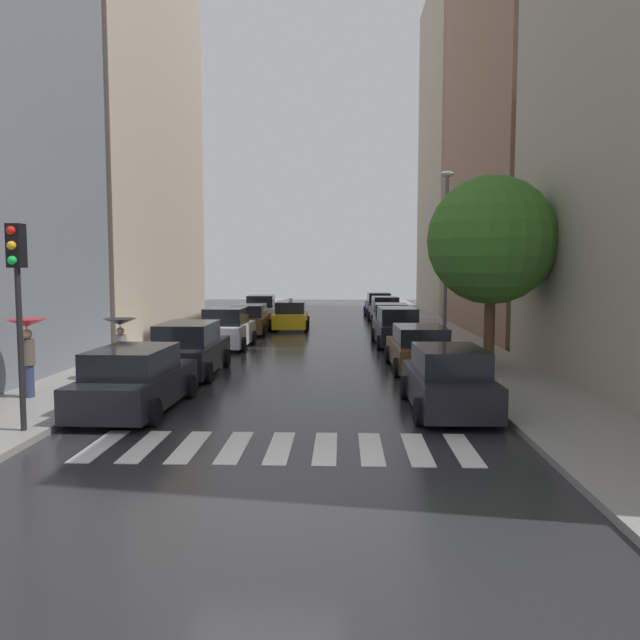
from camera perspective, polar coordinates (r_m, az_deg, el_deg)
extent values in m
cube|color=#242427|center=(33.16, -0.05, -1.30)|extent=(28.00, 72.00, 0.04)
cube|color=gray|center=(34.01, -11.06, -1.08)|extent=(3.00, 72.00, 0.15)
cube|color=gray|center=(33.54, 11.12, -1.16)|extent=(3.00, 72.00, 0.15)
cube|color=silver|center=(13.20, -19.80, -10.97)|extent=(0.45, 2.20, 0.01)
cube|color=silver|center=(12.90, -16.02, -11.24)|extent=(0.45, 2.20, 0.01)
cube|color=silver|center=(12.66, -12.06, -11.47)|extent=(0.45, 2.20, 0.01)
cube|color=silver|center=(12.47, -7.97, -11.66)|extent=(0.45, 2.20, 0.01)
cube|color=silver|center=(12.35, -3.76, -11.79)|extent=(0.45, 2.20, 0.01)
cube|color=silver|center=(12.30, 0.50, -11.86)|extent=(0.45, 2.20, 0.01)
cube|color=silver|center=(12.31, 4.79, -11.86)|extent=(0.45, 2.20, 0.01)
cube|color=silver|center=(12.38, 9.04, -11.80)|extent=(0.45, 2.20, 0.01)
cube|color=silver|center=(12.52, 13.22, -11.68)|extent=(0.45, 2.20, 0.01)
cube|color=#B2A38C|center=(35.96, -19.00, 19.50)|extent=(6.00, 16.23, 25.57)
cube|color=#8C6B56|center=(36.10, 18.75, 18.68)|extent=(6.00, 16.43, 24.63)
cube|color=#B2A38C|center=(51.22, 13.52, 15.05)|extent=(6.00, 13.14, 25.43)
cube|color=black|center=(15.97, -16.77, -6.08)|extent=(1.99, 4.62, 0.79)
cube|color=black|center=(15.64, -17.13, -3.66)|extent=(1.72, 2.56, 0.64)
cylinder|color=black|center=(17.73, -17.94, -5.85)|extent=(0.24, 0.65, 0.64)
cylinder|color=black|center=(17.14, -12.03, -6.08)|extent=(0.24, 0.65, 0.64)
cylinder|color=black|center=(15.02, -22.17, -7.89)|extent=(0.24, 0.65, 0.64)
cylinder|color=black|center=(14.32, -15.28, -8.32)|extent=(0.24, 0.65, 0.64)
cube|color=black|center=(20.93, -12.06, -3.30)|extent=(1.93, 4.79, 0.86)
cube|color=black|center=(20.60, -12.26, -1.23)|extent=(1.68, 2.64, 0.71)
cylinder|color=black|center=(22.72, -13.43, -3.43)|extent=(0.23, 0.64, 0.64)
cylinder|color=black|center=(22.30, -8.73, -3.50)|extent=(0.23, 0.64, 0.64)
cylinder|color=black|center=(19.73, -15.81, -4.73)|extent=(0.23, 0.64, 0.64)
cylinder|color=black|center=(19.25, -10.42, -4.86)|extent=(0.23, 0.64, 0.64)
cube|color=silver|center=(27.46, -8.65, -1.30)|extent=(1.95, 4.08, 0.89)
cube|color=black|center=(27.18, -8.76, 0.36)|extent=(1.69, 2.26, 0.73)
cylinder|color=black|center=(28.98, -9.90, -1.59)|extent=(0.23, 0.64, 0.64)
cylinder|color=black|center=(28.61, -6.26, -1.63)|extent=(0.23, 0.64, 0.64)
cylinder|color=black|center=(26.42, -11.22, -2.24)|extent=(0.23, 0.64, 0.64)
cylinder|color=black|center=(26.01, -7.24, -2.29)|extent=(0.23, 0.64, 0.64)
cube|color=brown|center=(33.39, -6.57, -0.28)|extent=(1.94, 4.79, 0.78)
cube|color=black|center=(33.10, -6.64, 0.90)|extent=(1.67, 2.65, 0.64)
cylinder|color=black|center=(35.09, -7.73, -0.45)|extent=(0.23, 0.64, 0.64)
cylinder|color=black|center=(34.86, -4.73, -0.46)|extent=(0.23, 0.64, 0.64)
cylinder|color=black|center=(32.00, -8.57, -0.97)|extent=(0.23, 0.64, 0.64)
cylinder|color=black|center=(31.75, -5.29, -0.98)|extent=(0.23, 0.64, 0.64)
cube|color=#B2B7BF|center=(39.34, -5.49, 0.59)|extent=(2.01, 4.21, 0.90)
cube|color=black|center=(39.09, -5.53, 1.77)|extent=(1.71, 2.34, 0.74)
cylinder|color=black|center=(40.82, -6.60, 0.30)|extent=(0.25, 0.65, 0.64)
cylinder|color=black|center=(40.65, -4.02, 0.31)|extent=(0.25, 0.65, 0.64)
cylinder|color=black|center=(38.11, -7.06, -0.02)|extent=(0.25, 0.65, 0.64)
cylinder|color=black|center=(37.94, -4.29, -0.02)|extent=(0.25, 0.65, 0.64)
cube|color=black|center=(15.51, 11.82, -6.28)|extent=(1.84, 4.28, 0.80)
cube|color=black|center=(15.18, 12.02, -3.74)|extent=(1.60, 2.36, 0.65)
cylinder|color=black|center=(16.78, 7.92, -6.26)|extent=(0.23, 0.64, 0.64)
cylinder|color=black|center=(17.08, 13.87, -6.16)|extent=(0.23, 0.64, 0.64)
cylinder|color=black|center=(14.06, 9.28, -8.45)|extent=(0.23, 0.64, 0.64)
cylinder|color=black|center=(14.42, 16.35, -8.25)|extent=(0.23, 0.64, 0.64)
cube|color=brown|center=(21.62, 9.23, -3.14)|extent=(1.96, 4.62, 0.76)
cube|color=black|center=(21.31, 9.34, -1.40)|extent=(1.69, 2.56, 0.62)
cylinder|color=black|center=(23.03, 6.37, -3.21)|extent=(0.23, 0.64, 0.64)
cylinder|color=black|center=(23.28, 10.95, -3.18)|extent=(0.23, 0.64, 0.64)
cylinder|color=black|center=(20.06, 7.21, -4.42)|extent=(0.23, 0.64, 0.64)
cylinder|color=black|center=(20.35, 12.44, -4.36)|extent=(0.23, 0.64, 0.64)
cube|color=black|center=(28.21, 7.14, -1.14)|extent=(1.97, 4.78, 0.87)
cube|color=black|center=(27.90, 7.21, 0.43)|extent=(1.68, 2.65, 0.71)
cylinder|color=black|center=(29.69, 5.03, -1.38)|extent=(0.24, 0.65, 0.64)
cylinder|color=black|center=(29.90, 8.52, -1.38)|extent=(0.24, 0.65, 0.64)
cylinder|color=black|center=(26.60, 5.57, -2.12)|extent=(0.24, 0.65, 0.64)
cylinder|color=black|center=(26.83, 9.46, -2.10)|extent=(0.24, 0.65, 0.64)
cube|color=#0C4C2D|center=(33.45, 6.62, -0.26)|extent=(2.11, 4.55, 0.80)
cube|color=black|center=(33.17, 6.65, 0.96)|extent=(1.80, 2.53, 0.66)
cylinder|color=black|center=(34.92, 4.95, -0.45)|extent=(0.25, 0.65, 0.64)
cylinder|color=black|center=(34.99, 8.10, -0.47)|extent=(0.25, 0.65, 0.64)
cylinder|color=black|center=(31.98, 4.99, -0.94)|extent=(0.25, 0.65, 0.64)
cylinder|color=black|center=(32.05, 8.43, -0.96)|extent=(0.25, 0.65, 0.64)
cube|color=brown|center=(39.58, 6.05, 0.58)|extent=(1.89, 4.24, 0.85)
cube|color=black|center=(39.32, 6.10, 1.68)|extent=(1.62, 2.35, 0.70)
cylinder|color=black|center=(40.89, 4.63, 0.33)|extent=(0.24, 0.65, 0.64)
cylinder|color=black|center=(41.06, 7.07, 0.33)|extent=(0.24, 0.65, 0.64)
cylinder|color=black|center=(38.15, 4.95, 0.00)|extent=(0.24, 0.65, 0.64)
cylinder|color=black|center=(38.33, 7.57, 0.00)|extent=(0.24, 0.65, 0.64)
cube|color=navy|center=(45.20, 5.47, 1.12)|extent=(1.88, 4.10, 0.86)
cube|color=black|center=(44.95, 5.50, 2.10)|extent=(1.62, 2.27, 0.71)
cylinder|color=black|center=(46.48, 4.23, 0.88)|extent=(0.24, 0.65, 0.64)
cylinder|color=black|center=(46.63, 6.40, 0.87)|extent=(0.24, 0.65, 0.64)
cylinder|color=black|center=(43.82, 4.47, 0.63)|extent=(0.24, 0.65, 0.64)
cylinder|color=black|center=(43.98, 6.76, 0.63)|extent=(0.24, 0.65, 0.64)
cube|color=yellow|center=(35.60, -2.73, 0.08)|extent=(1.98, 4.74, 0.80)
cube|color=black|center=(35.32, -2.75, 1.22)|extent=(1.70, 2.63, 0.65)
cube|color=#F2EDCC|center=(35.29, -2.76, 1.89)|extent=(0.21, 0.37, 0.18)
cylinder|color=black|center=(37.23, -4.01, -0.11)|extent=(0.24, 0.65, 0.64)
cylinder|color=black|center=(37.13, -1.17, -0.12)|extent=(0.24, 0.65, 0.64)
cylinder|color=black|center=(34.15, -4.42, -0.56)|extent=(0.24, 0.65, 0.64)
cylinder|color=black|center=(34.04, -1.32, -0.57)|extent=(0.24, 0.65, 0.64)
cylinder|color=#38513D|center=(19.78, -18.06, -4.14)|extent=(0.28, 0.28, 0.76)
cylinder|color=gray|center=(19.69, -18.12, -2.19)|extent=(0.36, 0.36, 0.60)
sphere|color=tan|center=(19.64, -18.15, -0.98)|extent=(0.24, 0.24, 0.24)
cone|color=black|center=(19.62, -18.17, -0.16)|extent=(0.99, 0.99, 0.20)
cylinder|color=#333338|center=(19.65, -18.14, -1.18)|extent=(0.02, 0.02, 0.70)
cylinder|color=navy|center=(17.88, -25.54, -5.16)|extent=(0.28, 0.28, 0.86)
cylinder|color=brown|center=(17.77, -25.63, -2.72)|extent=(0.36, 0.36, 0.68)
sphere|color=tan|center=(17.72, -25.69, -1.21)|extent=(0.27, 0.27, 0.27)
cone|color=red|center=(17.69, -25.72, -0.25)|extent=(1.00, 1.00, 0.20)
cylinder|color=#333338|center=(17.73, -25.68, -1.49)|extent=(0.02, 0.02, 0.77)
cylinder|color=#513823|center=(21.41, 15.51, -1.06)|extent=(0.36, 0.36, 2.50)
sphere|color=#376B25|center=(21.32, 15.70, 7.19)|extent=(4.29, 4.29, 4.29)
cylinder|color=black|center=(14.12, -26.16, -2.52)|extent=(0.12, 0.12, 3.40)
cube|color=black|center=(14.03, -26.49, 6.22)|extent=(0.30, 0.30, 0.90)
sphere|color=red|center=(13.88, -26.89, 7.47)|extent=(0.18, 0.18, 0.18)
sphere|color=#F2A519|center=(13.87, -26.85, 6.23)|extent=(0.18, 0.18, 0.18)
sphere|color=green|center=(13.86, -26.80, 4.99)|extent=(0.18, 0.18, 0.18)
cylinder|color=#595B60|center=(26.18, 11.64, 5.14)|extent=(0.16, 0.16, 7.13)
ellipsoid|color=beige|center=(26.46, 11.79, 13.20)|extent=(0.60, 0.28, 0.24)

